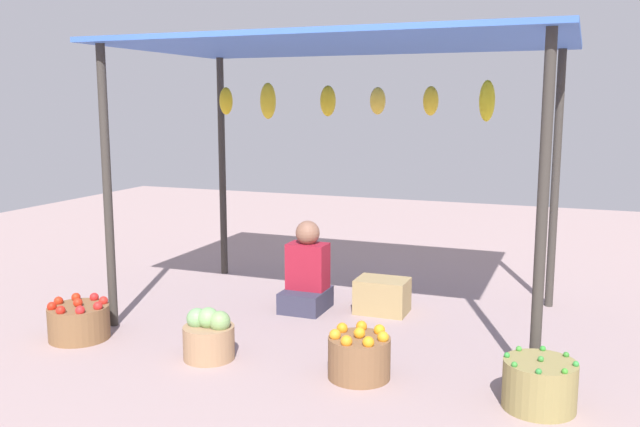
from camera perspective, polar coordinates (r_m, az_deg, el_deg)
The scene contains 9 objects.
ground_plane at distance 5.87m, azimuth 1.77°, elevation -8.45°, with size 14.00×14.00×0.00m, color gray.
market_stall_structure at distance 5.61m, azimuth 1.92°, elevation 12.30°, with size 3.56×2.13×2.27m.
vendor_person at distance 5.96m, azimuth -1.10°, elevation -5.21°, with size 0.36×0.44×0.78m.
basket_red_tomatoes at distance 5.59m, azimuth -19.44°, elevation -8.47°, with size 0.46×0.46×0.32m.
basket_cabbages at distance 4.94m, azimuth -9.25°, elevation -10.09°, with size 0.36×0.36×0.37m.
basket_oranges at distance 4.57m, azimuth 3.29°, elevation -11.75°, with size 0.41×0.41×0.34m.
basket_green_chilies at distance 4.34m, azimuth 17.82°, elevation -13.41°, with size 0.43×0.43×0.32m.
wooden_crate_near_vendor at distance 5.92m, azimuth 5.20°, elevation -6.84°, with size 0.44×0.32×0.29m, color #A18555.
wooden_crate_stacked_rear at distance 6.09m, azimuth 5.40°, elevation -6.59°, with size 0.41×0.25×0.25m, color tan.
Camera 1 is at (1.85, -5.28, 1.79)m, focal length 38.41 mm.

